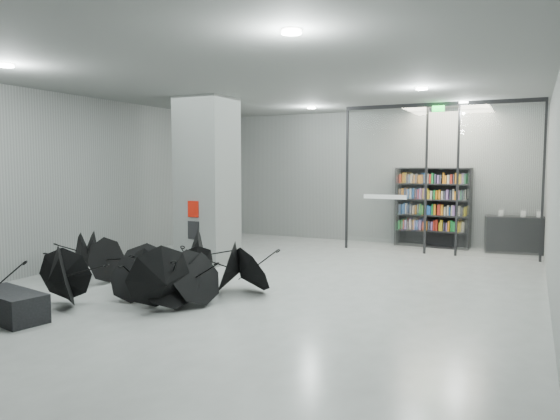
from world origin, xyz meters
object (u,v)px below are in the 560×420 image
at_px(column, 207,181).
at_px(bench, 9,305).
at_px(bookshelf, 433,207).
at_px(shop_counter, 518,235).
at_px(umbrella_cluster, 136,280).

bearing_deg(column, bench, -90.93).
bearing_deg(bookshelf, shop_counter, 2.54).
relative_size(bench, bookshelf, 0.60).
distance_m(bookshelf, shop_counter, 2.37).
relative_size(column, shop_counter, 2.41).
height_order(column, bench, column).
distance_m(column, umbrella_cluster, 3.96).
height_order(shop_counter, umbrella_cluster, shop_counter).
height_order(column, umbrella_cluster, column).
distance_m(column, bench, 5.73).
bearing_deg(column, umbrella_cluster, -77.94).
bearing_deg(umbrella_cluster, shop_counter, 53.34).
relative_size(bookshelf, shop_counter, 1.38).
distance_m(bench, bookshelf, 11.25).
distance_m(shop_counter, umbrella_cluster, 10.23).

